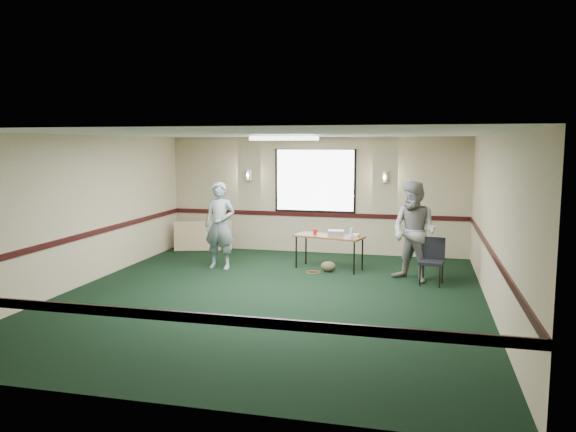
% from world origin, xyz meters
% --- Properties ---
extents(ground, '(8.00, 8.00, 0.00)m').
position_xyz_m(ground, '(0.00, 0.00, 0.00)').
color(ground, black).
rests_on(ground, ground).
extents(room_shell, '(8.00, 8.02, 8.00)m').
position_xyz_m(room_shell, '(0.00, 2.12, 1.58)').
color(room_shell, tan).
rests_on(room_shell, ground).
extents(folding_table, '(1.48, 0.90, 0.69)m').
position_xyz_m(folding_table, '(0.62, 2.31, 0.64)').
color(folding_table, brown).
rests_on(folding_table, ground).
extents(projector, '(0.34, 0.30, 0.11)m').
position_xyz_m(projector, '(0.75, 2.34, 0.75)').
color(projector, gray).
rests_on(projector, folding_table).
extents(game_console, '(0.22, 0.19, 0.05)m').
position_xyz_m(game_console, '(1.12, 2.35, 0.72)').
color(game_console, silver).
rests_on(game_console, folding_table).
extents(red_cup, '(0.08, 0.08, 0.12)m').
position_xyz_m(red_cup, '(0.31, 2.36, 0.75)').
color(red_cup, red).
rests_on(red_cup, folding_table).
extents(water_bottle, '(0.06, 0.06, 0.19)m').
position_xyz_m(water_bottle, '(1.08, 2.15, 0.79)').
color(water_bottle, '#90BFEC').
rests_on(water_bottle, folding_table).
extents(duffel_bag, '(0.36, 0.32, 0.21)m').
position_xyz_m(duffel_bag, '(0.65, 2.06, 0.11)').
color(duffel_bag, '#4D432C').
rests_on(duffel_bag, ground).
extents(cable_coil, '(0.30, 0.30, 0.01)m').
position_xyz_m(cable_coil, '(0.37, 1.91, 0.01)').
color(cable_coil, '#BC3E17').
rests_on(cable_coil, ground).
extents(folded_table, '(1.36, 0.64, 0.70)m').
position_xyz_m(folded_table, '(-2.65, 3.60, 0.35)').
color(folded_table, tan).
rests_on(folded_table, ground).
extents(conference_chair, '(0.47, 0.49, 0.84)m').
position_xyz_m(conference_chair, '(2.64, 1.56, 0.49)').
color(conference_chair, black).
rests_on(conference_chair, ground).
extents(person_left, '(0.67, 0.46, 1.78)m').
position_xyz_m(person_left, '(-1.56, 1.86, 0.89)').
color(person_left, '#426B93').
rests_on(person_left, ground).
extents(person_right, '(1.14, 1.08, 1.86)m').
position_xyz_m(person_right, '(2.30, 1.67, 0.93)').
color(person_right, '#6F91AC').
rests_on(person_right, ground).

